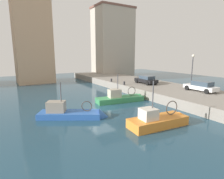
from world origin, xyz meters
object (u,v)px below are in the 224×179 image
Objects in this scene: parked_car_black at (146,80)px; mooring_bollard_mid at (124,83)px; fishing_boat_blue at (73,116)px; quay_streetlamp at (192,66)px; fishing_boat_green at (122,100)px; parked_car_white at (201,86)px; fishing_boat_orange at (161,124)px; mooring_bollard_north at (111,80)px.

parked_car_black is 3.92m from mooring_bollard_mid.
fishing_boat_blue is 1.39× the size of quay_streetlamp.
fishing_boat_green is 8.52m from parked_car_black.
fishing_boat_green is 1.06× the size of fishing_boat_blue.
parked_car_white reaches higher than mooring_bollard_mid.
parked_car_black is (-1.88, 8.63, -0.01)m from parked_car_white.
parked_car_white is 0.89× the size of quay_streetlamp.
fishing_boat_orange is 11.80m from parked_car_white.
fishing_boat_blue is (-5.72, 5.99, 0.03)m from fishing_boat_orange.
fishing_boat_orange is 0.92× the size of fishing_boat_blue.
parked_car_white reaches higher than parked_car_black.
mooring_bollard_north is (-5.66, 13.56, -0.43)m from parked_car_white.
parked_car_black is (14.93, 6.25, 1.74)m from fishing_boat_blue.
mooring_bollard_mid is at bearing 166.07° from parked_car_black.
fishing_boat_green reaches higher than parked_car_white.
fishing_boat_blue is at bearing 177.13° from quay_streetlamp.
parked_car_white is (11.09, 3.62, 1.78)m from fishing_boat_orange.
mooring_bollard_mid is at bearing 125.12° from quay_streetlamp.
fishing_boat_blue is 12.23× the size of mooring_bollard_north.
quay_streetlamp is at bearing -64.85° from mooring_bollard_north.
fishing_boat_blue reaches higher than mooring_bollard_mid.
fishing_boat_blue is 16.28m from parked_car_black.
parked_car_white is at bearing -8.04° from fishing_boat_blue.
mooring_bollard_north is at bearing 115.15° from quay_streetlamp.
fishing_boat_orange is 1.44× the size of parked_car_white.
parked_car_white is 11.12m from mooring_bollard_mid.
mooring_bollard_mid is at bearing -90.00° from mooring_bollard_north.
fishing_boat_blue is (-7.50, -2.47, 0.01)m from fishing_boat_green.
parked_car_black is 7.72× the size of mooring_bollard_mid.
fishing_boat_orange reaches higher than parked_car_white.
fishing_boat_orange is 1.46× the size of parked_car_black.
fishing_boat_blue reaches higher than parked_car_white.
fishing_boat_orange reaches higher than mooring_bollard_north.
fishing_boat_orange reaches higher than mooring_bollard_mid.
mooring_bollard_north is at bearing 90.00° from mooring_bollard_mid.
parked_car_black reaches higher than mooring_bollard_mid.
parked_car_white is 7.83× the size of mooring_bollard_mid.
parked_car_black is (9.21, 12.24, 1.77)m from fishing_boat_orange.
fishing_boat_orange is 12.96m from quay_streetlamp.
fishing_boat_blue reaches higher than mooring_bollard_north.
mooring_bollard_mid is 0.11× the size of quay_streetlamp.
parked_car_black is 7.72× the size of mooring_bollard_north.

